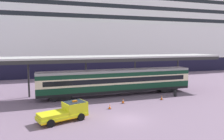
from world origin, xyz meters
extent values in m
plane|color=slate|center=(0.00, 0.00, 0.00)|extent=(400.00, 400.00, 0.00)
cube|color=black|center=(18.48, 44.57, 2.04)|extent=(130.71, 22.19, 4.09)
cube|color=white|center=(18.48, 44.57, 8.86)|extent=(130.71, 22.19, 9.54)
cube|color=white|center=(18.48, 44.57, 15.10)|extent=(120.25, 20.42, 2.95)
cube|color=black|center=(18.48, 34.41, 15.25)|extent=(115.02, 0.12, 1.06)
cube|color=white|center=(18.48, 44.57, 18.05)|extent=(115.44, 19.60, 2.95)
cube|color=black|center=(18.48, 34.82, 18.19)|extent=(110.42, 0.12, 1.06)
cube|color=white|center=(18.48, 44.57, 20.99)|extent=(110.63, 18.78, 2.95)
cube|color=#B9B9B9|center=(2.91, 11.73, 6.14)|extent=(35.61, 5.82, 0.25)
cube|color=#282828|center=(2.91, 8.92, 5.77)|extent=(35.61, 0.20, 0.50)
cylinder|color=#282828|center=(-10.45, 14.24, 3.01)|extent=(0.28, 0.28, 6.02)
cylinder|color=#282828|center=(-1.55, 14.24, 3.01)|extent=(0.28, 0.28, 6.02)
cylinder|color=#282828|center=(7.36, 14.24, 3.01)|extent=(0.28, 0.28, 6.02)
cylinder|color=#282828|center=(16.26, 14.24, 3.01)|extent=(0.28, 0.28, 6.02)
cube|color=black|center=(2.91, 11.23, 0.85)|extent=(24.84, 2.80, 0.40)
cube|color=#0F3823|center=(2.91, 11.23, 1.50)|extent=(24.84, 2.80, 0.90)
cube|color=beige|center=(2.91, 11.23, 2.55)|extent=(24.84, 2.80, 1.20)
cube|color=black|center=(2.91, 9.86, 2.60)|extent=(22.85, 0.08, 0.72)
cube|color=#0F3823|center=(2.91, 11.23, 3.45)|extent=(24.84, 2.80, 0.60)
cube|color=#9B9B9B|center=(2.91, 11.23, 3.93)|extent=(24.84, 2.69, 0.36)
cube|color=black|center=(-6.04, 11.23, 0.45)|extent=(3.20, 2.35, 0.50)
cylinder|color=black|center=(-6.94, 10.05, 0.42)|extent=(0.84, 0.12, 0.84)
cylinder|color=black|center=(-5.14, 10.05, 0.42)|extent=(0.84, 0.12, 0.84)
cube|color=black|center=(11.85, 11.23, 0.45)|extent=(3.20, 2.35, 0.50)
cylinder|color=black|center=(10.95, 10.05, 0.42)|extent=(0.84, 0.12, 0.84)
cylinder|color=black|center=(12.75, 10.05, 0.42)|extent=(0.84, 0.12, 0.84)
cube|color=yellow|center=(-6.74, 1.64, 0.58)|extent=(5.56, 3.48, 0.36)
cube|color=#F2B20C|center=(-6.74, 1.64, 0.45)|extent=(5.57, 3.50, 0.12)
cube|color=yellow|center=(-5.35, 2.08, 1.31)|extent=(2.76, 2.52, 1.10)
cube|color=#19232D|center=(-5.35, 2.08, 1.66)|extent=(2.54, 2.38, 0.44)
cube|color=orange|center=(-5.35, 2.08, 1.94)|extent=(0.59, 0.36, 0.16)
cube|color=yellow|center=(-7.73, 1.33, 0.94)|extent=(3.36, 2.71, 0.36)
cylinder|color=black|center=(-5.46, 3.10, 0.40)|extent=(0.84, 0.48, 0.80)
cylinder|color=black|center=(-4.85, 1.19, 0.40)|extent=(0.84, 0.48, 0.80)
cylinder|color=black|center=(-8.63, 2.09, 0.40)|extent=(0.84, 0.48, 0.80)
cylinder|color=black|center=(-8.02, 0.19, 0.40)|extent=(0.84, 0.48, 0.80)
cube|color=black|center=(-0.63, 4.32, 0.02)|extent=(0.36, 0.36, 0.04)
cone|color=#EA590F|center=(-0.63, 4.32, 0.33)|extent=(0.30, 0.30, 0.57)
cylinder|color=white|center=(-0.63, 4.32, 0.36)|extent=(0.17, 0.17, 0.08)
cube|color=black|center=(8.08, 6.33, 0.02)|extent=(0.36, 0.36, 0.04)
cone|color=#EA590F|center=(8.08, 6.33, 0.32)|extent=(0.30, 0.30, 0.56)
cylinder|color=white|center=(8.08, 6.33, 0.35)|extent=(0.17, 0.17, 0.08)
cube|color=black|center=(1.95, 6.27, 0.02)|extent=(0.36, 0.36, 0.04)
cone|color=#EA590F|center=(1.95, 6.27, 0.38)|extent=(0.30, 0.30, 0.68)
cylinder|color=white|center=(1.95, 6.27, 0.42)|extent=(0.17, 0.17, 0.10)
cylinder|color=black|center=(11.24, 7.59, 0.35)|extent=(0.44, 0.44, 0.70)
sphere|color=black|center=(11.24, 7.59, 0.72)|extent=(0.48, 0.48, 0.48)
camera|label=1|loc=(-8.97, -21.42, 8.06)|focal=35.40mm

